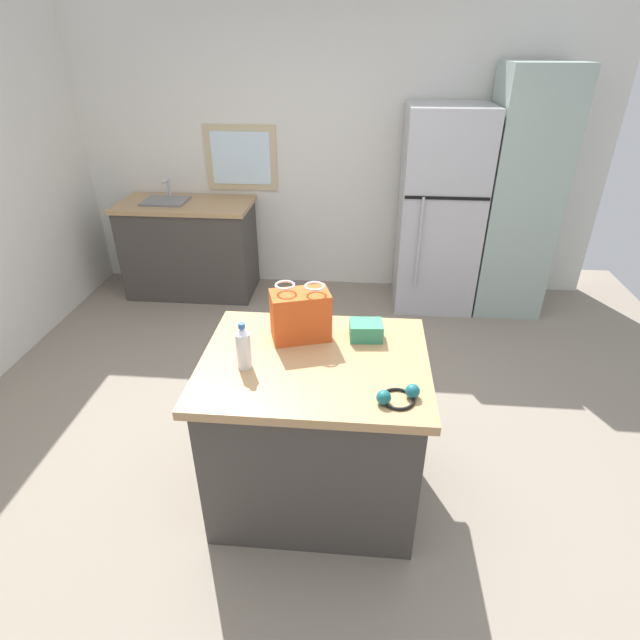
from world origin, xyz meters
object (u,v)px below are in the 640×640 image
shopping_bag (300,315)px  small_box (366,330)px  bottle (244,348)px  kitchen_island (315,429)px  ear_defenders (398,396)px  refrigerator (439,212)px  tall_cabinet (519,196)px

shopping_bag → small_box: (0.34, 0.02, -0.09)m
shopping_bag → bottle: size_ratio=1.39×
kitchen_island → small_box: 0.59m
shopping_bag → small_box: bearing=3.7°
bottle → ear_defenders: (0.71, -0.19, -0.08)m
shopping_bag → ear_defenders: 0.69m
shopping_bag → refrigerator: bearing=66.6°
refrigerator → ear_defenders: 2.78m
kitchen_island → tall_cabinet: 2.96m
refrigerator → tall_cabinet: bearing=0.0°
refrigerator → bottle: bearing=-115.4°
kitchen_island → small_box: small_box is taller
refrigerator → small_box: refrigerator is taller
refrigerator → small_box: size_ratio=10.71×
kitchen_island → bottle: bottle is taller
bottle → small_box: bearing=29.0°
kitchen_island → small_box: bearing=42.0°
tall_cabinet → ear_defenders: tall_cabinet is taller
ear_defenders → bottle: bearing=164.9°
kitchen_island → ear_defenders: ear_defenders is taller
tall_cabinet → ear_defenders: 2.98m
kitchen_island → ear_defenders: size_ratio=5.60×
small_box → tall_cabinet: bearing=59.7°
kitchen_island → ear_defenders: bearing=-36.2°
kitchen_island → ear_defenders: (0.39, -0.28, 0.46)m
refrigerator → tall_cabinet: tall_cabinet is taller
kitchen_island → refrigerator: 2.64m
tall_cabinet → shopping_bag: tall_cabinet is taller
tall_cabinet → bottle: tall_cabinet is taller
tall_cabinet → small_box: size_ratio=12.58×
small_box → bottle: size_ratio=0.70×
kitchen_island → shopping_bag: (-0.09, 0.20, 0.57)m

